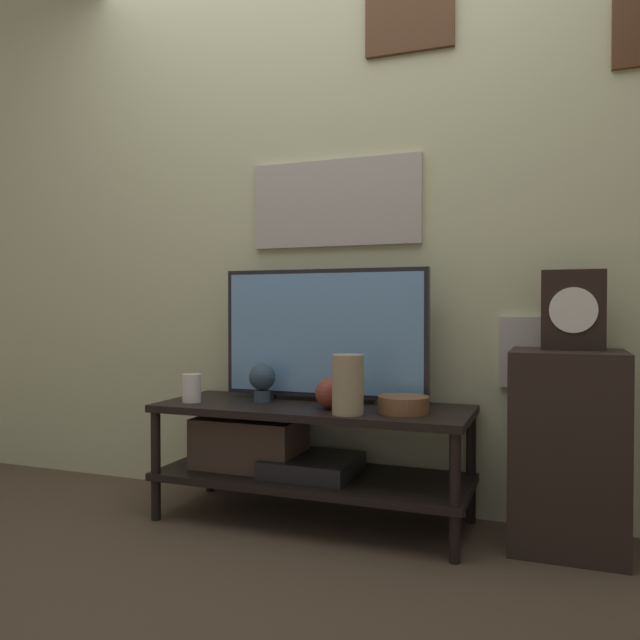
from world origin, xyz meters
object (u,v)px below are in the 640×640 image
vase_round_glass (330,393)px  mantel_clock (573,310)px  vase_wide_bowl (403,405)px  candle_jar (192,388)px  television (323,333)px  decorative_bust (262,380)px  vase_tall_ceramic (348,385)px

vase_round_glass → mantel_clock: size_ratio=0.42×
vase_wide_bowl → candle_jar: 0.91m
television → decorative_bust: 0.33m
vase_wide_bowl → mantel_clock: (0.60, 0.15, 0.36)m
vase_tall_ceramic → decorative_bust: size_ratio=1.38×
vase_tall_ceramic → vase_round_glass: 0.15m
television → mantel_clock: 0.99m
television → decorative_bust: television is taller
vase_round_glass → vase_wide_bowl: size_ratio=0.63×
vase_tall_ceramic → decorative_bust: (-0.44, 0.16, -0.02)m
mantel_clock → television: bearing=179.5°
vase_tall_ceramic → decorative_bust: 0.46m
vase_wide_bowl → candle_jar: candle_jar is taller
vase_wide_bowl → mantel_clock: mantel_clock is taller
vase_wide_bowl → candle_jar: (-0.90, -0.05, 0.03)m
vase_tall_ceramic → vase_round_glass: (-0.11, 0.10, -0.05)m
candle_jar → mantel_clock: 1.55m
vase_round_glass → decorative_bust: (-0.33, 0.06, 0.03)m
television → vase_wide_bowl: (0.39, -0.16, -0.26)m
television → vase_tall_ceramic: (0.20, -0.27, -0.18)m
vase_tall_ceramic → vase_round_glass: bearing=136.8°
television → vase_tall_ceramic: television is taller
vase_round_glass → vase_tall_ceramic: bearing=-43.2°
candle_jar → decorative_bust: (0.28, 0.11, 0.04)m
television → vase_round_glass: 0.30m
vase_round_glass → candle_jar: vase_round_glass is taller
vase_tall_ceramic → television: bearing=126.5°
vase_tall_ceramic → candle_jar: vase_tall_ceramic is taller
vase_round_glass → vase_wide_bowl: (0.29, 0.01, -0.03)m
vase_tall_ceramic → vase_wide_bowl: vase_tall_ceramic is taller
vase_tall_ceramic → mantel_clock: bearing=18.1°
vase_tall_ceramic → decorative_bust: vase_tall_ceramic is taller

